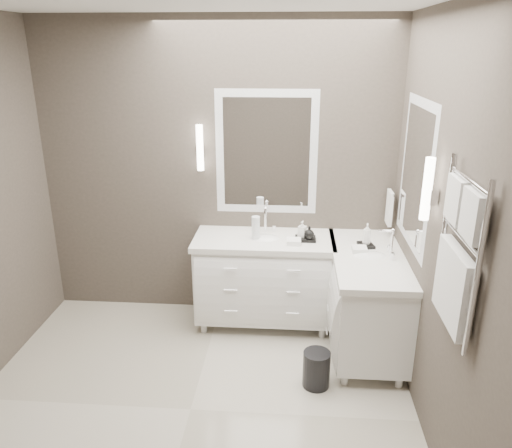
# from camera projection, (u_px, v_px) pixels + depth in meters

# --- Properties ---
(floor) EXTENTS (3.20, 3.00, 0.01)m
(floor) POSITION_uv_depth(u_px,v_px,m) (191.00, 410.00, 3.56)
(floor) COLOR beige
(floor) RESTS_ON ground
(wall_back) EXTENTS (3.20, 0.01, 2.70)m
(wall_back) POSITION_uv_depth(u_px,v_px,m) (217.00, 174.00, 4.51)
(wall_back) COLOR #453E37
(wall_back) RESTS_ON floor
(wall_front) EXTENTS (3.20, 0.01, 2.70)m
(wall_front) POSITION_uv_depth(u_px,v_px,m) (85.00, 390.00, 1.68)
(wall_front) COLOR #453E37
(wall_front) RESTS_ON floor
(wall_right) EXTENTS (0.01, 3.00, 2.70)m
(wall_right) POSITION_uv_depth(u_px,v_px,m) (445.00, 240.00, 2.98)
(wall_right) COLOR #453E37
(wall_right) RESTS_ON floor
(vanity_back) EXTENTS (1.24, 0.59, 0.97)m
(vanity_back) POSITION_uv_depth(u_px,v_px,m) (264.00, 275.00, 4.51)
(vanity_back) COLOR white
(vanity_back) RESTS_ON floor
(vanity_right) EXTENTS (0.59, 1.24, 0.97)m
(vanity_right) POSITION_uv_depth(u_px,v_px,m) (367.00, 296.00, 4.14)
(vanity_right) COLOR white
(vanity_right) RESTS_ON floor
(mirror_back) EXTENTS (0.90, 0.02, 1.10)m
(mirror_back) POSITION_uv_depth(u_px,v_px,m) (266.00, 153.00, 4.39)
(mirror_back) COLOR white
(mirror_back) RESTS_ON wall_back
(mirror_right) EXTENTS (0.02, 0.90, 1.10)m
(mirror_right) POSITION_uv_depth(u_px,v_px,m) (416.00, 174.00, 3.67)
(mirror_right) COLOR white
(mirror_right) RESTS_ON wall_right
(sconce_back) EXTENTS (0.06, 0.06, 0.40)m
(sconce_back) POSITION_uv_depth(u_px,v_px,m) (200.00, 149.00, 4.36)
(sconce_back) COLOR white
(sconce_back) RESTS_ON wall_back
(sconce_right) EXTENTS (0.06, 0.06, 0.40)m
(sconce_right) POSITION_uv_depth(u_px,v_px,m) (427.00, 190.00, 3.11)
(sconce_right) COLOR white
(sconce_right) RESTS_ON wall_right
(towel_bar_corner) EXTENTS (0.03, 0.22, 0.30)m
(towel_bar_corner) POSITION_uv_depth(u_px,v_px,m) (389.00, 207.00, 4.34)
(towel_bar_corner) COLOR white
(towel_bar_corner) RESTS_ON wall_right
(towel_ladder) EXTENTS (0.06, 0.58, 0.90)m
(towel_ladder) POSITION_uv_depth(u_px,v_px,m) (457.00, 260.00, 2.60)
(towel_ladder) COLOR white
(towel_ladder) RESTS_ON wall_right
(waste_bin) EXTENTS (0.25, 0.25, 0.29)m
(waste_bin) POSITION_uv_depth(u_px,v_px,m) (316.00, 369.00, 3.76)
(waste_bin) COLOR black
(waste_bin) RESTS_ON floor
(amenity_tray_back) EXTENTS (0.18, 0.13, 0.03)m
(amenity_tray_back) POSITION_uv_depth(u_px,v_px,m) (305.00, 239.00, 4.33)
(amenity_tray_back) COLOR black
(amenity_tray_back) RESTS_ON vanity_back
(amenity_tray_right) EXTENTS (0.14, 0.17, 0.02)m
(amenity_tray_right) POSITION_uv_depth(u_px,v_px,m) (366.00, 245.00, 4.19)
(amenity_tray_right) COLOR black
(amenity_tray_right) RESTS_ON vanity_right
(water_bottle) EXTENTS (0.09, 0.09, 0.21)m
(water_bottle) POSITION_uv_depth(u_px,v_px,m) (256.00, 228.00, 4.32)
(water_bottle) COLOR silver
(water_bottle) RESTS_ON vanity_back
(soap_bottle_a) EXTENTS (0.08, 0.08, 0.14)m
(soap_bottle_a) POSITION_uv_depth(u_px,v_px,m) (302.00, 229.00, 4.32)
(soap_bottle_a) COLOR white
(soap_bottle_a) RESTS_ON amenity_tray_back
(soap_bottle_b) EXTENTS (0.09, 0.09, 0.11)m
(soap_bottle_b) POSITION_uv_depth(u_px,v_px,m) (309.00, 232.00, 4.27)
(soap_bottle_b) COLOR black
(soap_bottle_b) RESTS_ON amenity_tray_back
(soap_bottle_c) EXTENTS (0.08, 0.08, 0.18)m
(soap_bottle_c) POSITION_uv_depth(u_px,v_px,m) (367.00, 234.00, 4.16)
(soap_bottle_c) COLOR white
(soap_bottle_c) RESTS_ON amenity_tray_right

